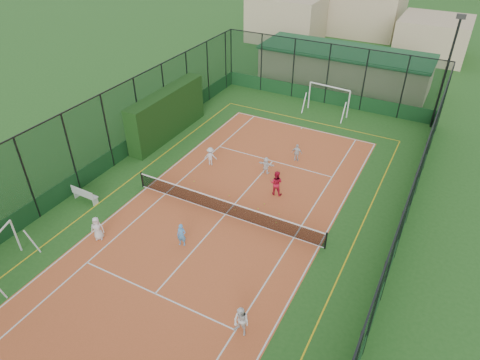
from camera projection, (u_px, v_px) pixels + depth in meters
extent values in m
plane|color=#22551D|center=(225.00, 214.00, 23.87)|extent=(300.00, 300.00, 0.00)
cube|color=#B25327|center=(225.00, 214.00, 23.87)|extent=(11.17, 23.97, 0.01)
cube|color=black|center=(167.00, 114.00, 30.67)|extent=(1.16, 7.73, 3.38)
imported|color=white|center=(97.00, 228.00, 21.87)|extent=(0.79, 0.72, 1.35)
imported|color=#509AE3|center=(182.00, 235.00, 21.49)|extent=(0.54, 0.43, 1.29)
imported|color=white|center=(241.00, 322.00, 17.10)|extent=(0.80, 0.68, 1.45)
imported|color=silver|center=(210.00, 156.00, 27.82)|extent=(0.93, 0.71, 1.27)
imported|color=silver|center=(297.00, 153.00, 28.24)|extent=(0.74, 0.37, 1.22)
imported|color=white|center=(266.00, 165.00, 27.03)|extent=(1.07, 0.40, 1.13)
imported|color=red|center=(276.00, 183.00, 25.03)|extent=(0.85, 0.71, 1.58)
sphere|color=#CCE033|center=(235.00, 210.00, 24.16)|extent=(0.07, 0.07, 0.07)
sphere|color=#CCE033|center=(264.00, 204.00, 24.61)|extent=(0.07, 0.07, 0.07)
sphere|color=#CCE033|center=(194.00, 181.00, 26.51)|extent=(0.07, 0.07, 0.07)
sphere|color=#CCE033|center=(258.00, 209.00, 24.23)|extent=(0.07, 0.07, 0.07)
sphere|color=#CCE033|center=(279.00, 214.00, 23.84)|extent=(0.07, 0.07, 0.07)
sphere|color=#CCE033|center=(229.00, 196.00, 25.26)|extent=(0.07, 0.07, 0.07)
sphere|color=#CCE033|center=(276.00, 222.00, 23.24)|extent=(0.07, 0.07, 0.07)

